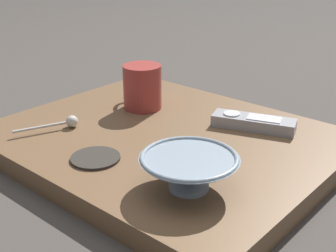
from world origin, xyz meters
The scene contains 7 objects.
ground_plane centered at (0.00, 0.00, 0.00)m, with size 6.00×6.00×0.00m, color #47423D.
table centered at (0.00, 0.00, 0.02)m, with size 0.66×0.54×0.04m.
cereal_bowl centered at (0.18, -0.14, 0.08)m, with size 0.16×0.16×0.06m.
coffee_mug centered at (-0.14, 0.08, 0.09)m, with size 0.12×0.09×0.10m.
teaspoon centered at (-0.17, -0.12, 0.05)m, with size 0.06×0.13×0.03m.
tv_remote_near centered at (0.12, 0.14, 0.06)m, with size 0.18×0.11×0.03m.
drink_coaster centered at (-0.02, -0.17, 0.04)m, with size 0.09×0.09×0.01m.
Camera 1 is at (0.57, -0.64, 0.42)m, focal length 48.80 mm.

